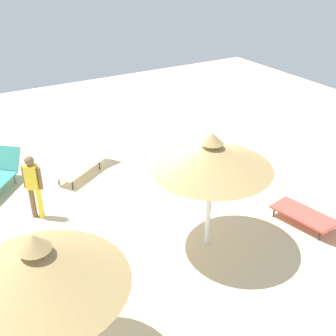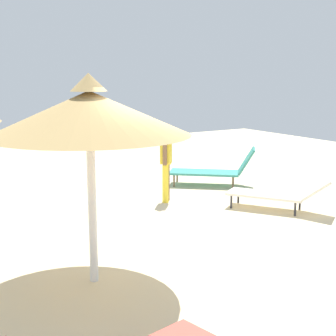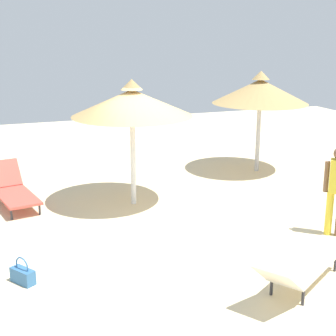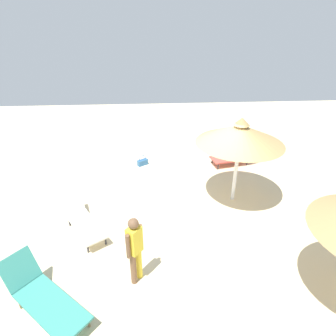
{
  "view_description": "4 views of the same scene",
  "coord_description": "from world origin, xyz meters",
  "px_view_note": "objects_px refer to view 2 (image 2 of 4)",
  "views": [
    {
      "loc": [
        4.0,
        7.18,
        5.89
      ],
      "look_at": [
        -0.5,
        -0.48,
        1.1
      ],
      "focal_mm": 44.77,
      "sensor_mm": 36.0,
      "label": 1
    },
    {
      "loc": [
        -6.16,
        3.64,
        2.68
      ],
      "look_at": [
        0.53,
        -0.54,
        1.15
      ],
      "focal_mm": 53.12,
      "sensor_mm": 36.0,
      "label": 2
    },
    {
      "loc": [
        -3.34,
        -8.73,
        3.63
      ],
      "look_at": [
        -0.28,
        -0.36,
        1.19
      ],
      "focal_mm": 53.95,
      "sensor_mm": 36.0,
      "label": 3
    },
    {
      "loc": [
        6.86,
        -1.31,
        5.07
      ],
      "look_at": [
        -0.34,
        -0.82,
        1.26
      ],
      "focal_mm": 30.4,
      "sensor_mm": 36.0,
      "label": 4
    }
  ],
  "objects_px": {
    "parasol_umbrella_near_left": "(89,113)",
    "person_standing_center": "(166,157)",
    "lounge_chair_near_right": "(216,169)",
    "lounge_chair_far_left": "(280,193)"
  },
  "relations": [
    {
      "from": "person_standing_center",
      "to": "lounge_chair_near_right",
      "type": "bearing_deg",
      "value": -71.09
    },
    {
      "from": "lounge_chair_near_right",
      "to": "person_standing_center",
      "type": "relative_size",
      "value": 1.19
    },
    {
      "from": "lounge_chair_near_right",
      "to": "person_standing_center",
      "type": "bearing_deg",
      "value": 108.91
    },
    {
      "from": "parasol_umbrella_near_left",
      "to": "lounge_chair_far_left",
      "type": "xyz_separation_m",
      "value": [
        1.15,
        -4.44,
        -1.83
      ]
    },
    {
      "from": "lounge_chair_far_left",
      "to": "person_standing_center",
      "type": "xyz_separation_m",
      "value": [
        1.79,
        1.52,
        0.59
      ]
    },
    {
      "from": "parasol_umbrella_near_left",
      "to": "person_standing_center",
      "type": "bearing_deg",
      "value": -44.81
    },
    {
      "from": "lounge_chair_near_right",
      "to": "person_standing_center",
      "type": "height_order",
      "value": "person_standing_center"
    },
    {
      "from": "parasol_umbrella_near_left",
      "to": "person_standing_center",
      "type": "height_order",
      "value": "parasol_umbrella_near_left"
    },
    {
      "from": "lounge_chair_far_left",
      "to": "person_standing_center",
      "type": "distance_m",
      "value": 2.42
    },
    {
      "from": "lounge_chair_near_right",
      "to": "person_standing_center",
      "type": "xyz_separation_m",
      "value": [
        -0.61,
        1.77,
        0.54
      ]
    }
  ]
}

